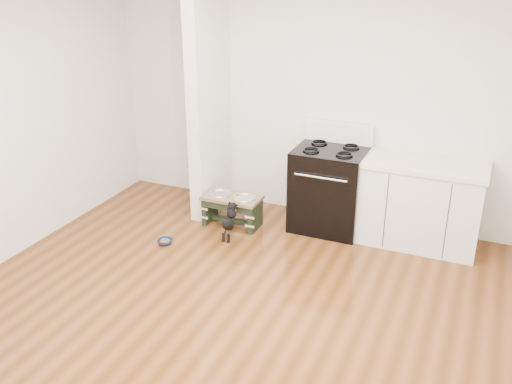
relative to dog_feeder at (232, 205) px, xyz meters
name	(u,v)px	position (x,y,z in m)	size (l,w,h in m)	color
ground	(222,328)	(0.75, -1.77, -0.25)	(5.00, 5.00, 0.00)	#4E2A0E
room_shell	(217,141)	(0.75, -1.77, 1.37)	(5.00, 5.00, 5.00)	silver
partition_wall	(209,98)	(-0.42, 0.33, 1.10)	(0.15, 0.80, 2.70)	silver
oven_range	(329,187)	(1.00, 0.39, 0.23)	(0.76, 0.69, 1.14)	black
cabinet_run	(421,203)	(1.98, 0.41, 0.20)	(1.24, 0.64, 0.91)	silver
dog_feeder	(232,205)	(0.00, 0.00, 0.00)	(0.65, 0.35, 0.37)	black
puppy	(230,220)	(0.12, -0.30, -0.04)	(0.11, 0.33, 0.39)	black
floor_bowl	(165,242)	(-0.46, -0.69, -0.23)	(0.18, 0.18, 0.05)	navy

